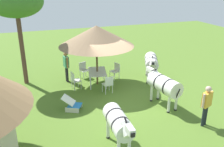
{
  "coord_description": "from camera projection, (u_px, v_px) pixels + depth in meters",
  "views": [
    {
      "loc": [
        -10.0,
        3.96,
        5.34
      ],
      "look_at": [
        0.65,
        0.22,
        1.0
      ],
      "focal_mm": 39.81,
      "sensor_mm": 36.0,
      "label": 1
    }
  ],
  "objects": [
    {
      "name": "acacia_tree_right_background",
      "position": [
        16.0,
        2.0,
        12.04
      ],
      "size": [
        2.66,
        2.66,
        5.1
      ],
      "color": "brown",
      "rests_on": "ground_plane"
    },
    {
      "name": "patio_dining_table",
      "position": [
        97.0,
        73.0,
        13.17
      ],
      "size": [
        1.64,
        1.19,
        0.74
      ],
      "rotation": [
        0.0,
        0.0,
        -0.21
      ],
      "color": "silver",
      "rests_on": "ground_plane"
    },
    {
      "name": "patio_chair_west_end",
      "position": [
        108.0,
        83.0,
        12.16
      ],
      "size": [
        0.48,
        0.5,
        0.9
      ],
      "rotation": [
        0.0,
        0.0,
        -1.42
      ],
      "color": "silver",
      "rests_on": "ground_plane"
    },
    {
      "name": "patio_chair_near_lawn",
      "position": [
        84.0,
        69.0,
        14.12
      ],
      "size": [
        0.55,
        0.56,
        0.9
      ],
      "rotation": [
        0.0,
        0.0,
        -4.34
      ],
      "color": "silver",
      "rests_on": "ground_plane"
    },
    {
      "name": "patio_chair_east_end",
      "position": [
        75.0,
        79.0,
        12.65
      ],
      "size": [
        0.5,
        0.48,
        0.9
      ],
      "rotation": [
        0.0,
        0.0,
        -2.98
      ],
      "color": "silver",
      "rests_on": "ground_plane"
    },
    {
      "name": "zebra_nearest_camera",
      "position": [
        119.0,
        123.0,
        8.02
      ],
      "size": [
        2.22,
        0.68,
        1.52
      ],
      "rotation": [
        0.0,
        0.0,
        1.54
      ],
      "color": "silver",
      "rests_on": "ground_plane"
    },
    {
      "name": "zebra_by_umbrella",
      "position": [
        164.0,
        84.0,
        10.84
      ],
      "size": [
        2.27,
        0.95,
        1.54
      ],
      "rotation": [
        0.0,
        0.0,
        4.87
      ],
      "color": "silver",
      "rests_on": "ground_plane"
    },
    {
      "name": "ground_plane",
      "position": [
        121.0,
        97.0,
        11.95
      ],
      "size": [
        36.0,
        36.0,
        0.0
      ],
      "primitive_type": "plane",
      "color": "#507227"
    },
    {
      "name": "standing_watcher",
      "position": [
        207.0,
        102.0,
        9.31
      ],
      "size": [
        0.36,
        0.55,
        1.65
      ],
      "rotation": [
        0.0,
        0.0,
        -1.19
      ],
      "color": "black",
      "rests_on": "ground_plane"
    },
    {
      "name": "patio_chair_near_hut",
      "position": [
        116.0,
        70.0,
        13.97
      ],
      "size": [
        0.56,
        0.54,
        0.9
      ],
      "rotation": [
        0.0,
        0.0,
        0.34
      ],
      "color": "white",
      "rests_on": "ground_plane"
    },
    {
      "name": "guest_beside_umbrella",
      "position": [
        66.0,
        64.0,
        13.4
      ],
      "size": [
        0.6,
        0.26,
        1.68
      ],
      "rotation": [
        0.0,
        0.0,
        3.26
      ],
      "color": "#232127",
      "rests_on": "ground_plane"
    },
    {
      "name": "zebra_toward_hut",
      "position": [
        151.0,
        62.0,
        13.65
      ],
      "size": [
        2.1,
        1.27,
        1.57
      ],
      "rotation": [
        0.0,
        0.0,
        1.14
      ],
      "color": "silver",
      "rests_on": "ground_plane"
    },
    {
      "name": "striped_lounge_chair",
      "position": [
        72.0,
        104.0,
        10.71
      ],
      "size": [
        0.84,
        0.96,
        0.63
      ],
      "rotation": [
        0.0,
        0.0,
        2.66
      ],
      "color": "#2778BC",
      "rests_on": "ground_plane"
    },
    {
      "name": "shade_umbrella",
      "position": [
        96.0,
        36.0,
        12.45
      ],
      "size": [
        3.84,
        3.84,
        3.16
      ],
      "color": "brown",
      "rests_on": "ground_plane"
    }
  ]
}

